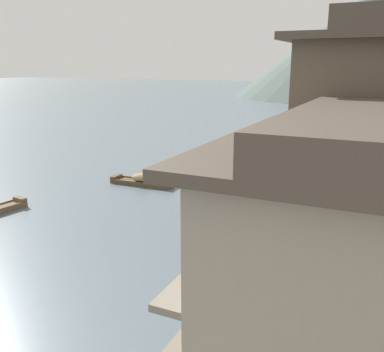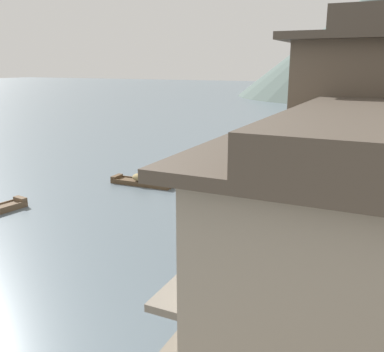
{
  "view_description": "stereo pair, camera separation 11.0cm",
  "coord_description": "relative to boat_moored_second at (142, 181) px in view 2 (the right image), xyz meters",
  "views": [
    {
      "loc": [
        12.44,
        -3.37,
        7.94
      ],
      "look_at": [
        2.44,
        17.7,
        1.79
      ],
      "focal_mm": 39.74,
      "sensor_mm": 36.0,
      "label": 1
    },
    {
      "loc": [
        12.54,
        -3.32,
        7.94
      ],
      "look_at": [
        2.44,
        17.7,
        1.79
      ],
      "focal_mm": 39.74,
      "sensor_mm": 36.0,
      "label": 2
    }
  ],
  "objects": [
    {
      "name": "house_waterfront_far",
      "position": [
        14.21,
        13.04,
        3.59
      ],
      "size": [
        5.83,
        6.55,
        6.14
      ],
      "color": "#7F705B",
      "rests_on": "riverbank_right"
    },
    {
      "name": "hill_far_centre",
      "position": [
        6.92,
        94.08,
        12.35
      ],
      "size": [
        63.62,
        63.62,
        25.26
      ],
      "primitive_type": "cone",
      "color": "#4C5B56",
      "rests_on": "ground"
    },
    {
      "name": "boat_moored_far",
      "position": [
        8.09,
        2.15,
        -0.04
      ],
      "size": [
        1.0,
        4.73,
        0.72
      ],
      "color": "#33281E",
      "rests_on": "ground"
    },
    {
      "name": "boat_moored_second",
      "position": [
        0.0,
        0.0,
        0.0
      ],
      "size": [
        4.5,
        1.24,
        0.79
      ],
      "color": "brown",
      "rests_on": "ground"
    },
    {
      "name": "house_waterfront_narrow",
      "position": [
        13.95,
        7.14,
        4.9
      ],
      "size": [
        5.31,
        5.44,
        8.74
      ],
      "color": "#7F705B",
      "rests_on": "riverbank_right"
    },
    {
      "name": "boat_moored_third",
      "position": [
        8.53,
        15.83,
        -0.11
      ],
      "size": [
        1.92,
        5.86,
        0.53
      ],
      "color": "#232326",
      "rests_on": "ground"
    },
    {
      "name": "house_waterfront_second",
      "position": [
        14.61,
        -6.39,
        4.88
      ],
      "size": [
        6.63,
        7.8,
        8.74
      ],
      "color": "brown",
      "rests_on": "riverbank_right"
    },
    {
      "name": "house_waterfront_nearest",
      "position": [
        14.59,
        -14.13,
        3.58
      ],
      "size": [
        6.59,
        7.73,
        6.14
      ],
      "color": "gray",
      "rests_on": "riverbank_right"
    }
  ]
}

